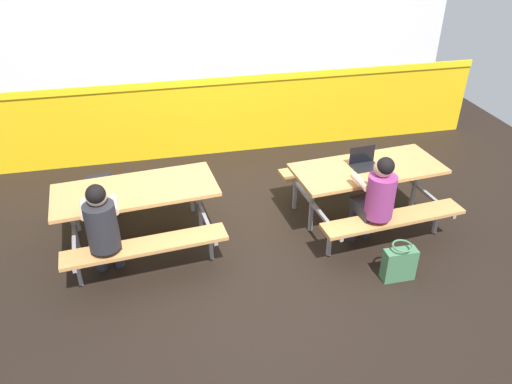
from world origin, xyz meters
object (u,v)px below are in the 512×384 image
at_px(laptop_dark, 364,163).
at_px(backpack_dark, 101,192).
at_px(picnic_table_right, 367,180).
at_px(student_nearer, 102,226).
at_px(student_further, 376,196).
at_px(tote_bag_bright, 399,264).
at_px(picnic_table_left, 137,202).

relative_size(laptop_dark, backpack_dark, 0.77).
bearing_deg(picnic_table_right, student_nearer, -170.45).
bearing_deg(laptop_dark, picnic_table_right, -40.08).
distance_m(student_nearer, student_further, 2.82).
xyz_separation_m(student_nearer, tote_bag_bright, (2.91, -0.59, -0.51)).
distance_m(student_nearer, tote_bag_bright, 3.01).
relative_size(student_nearer, student_further, 1.00).
bearing_deg(picnic_table_left, student_nearer, -118.68).
relative_size(picnic_table_right, laptop_dark, 5.31).
bearing_deg(student_nearer, student_further, -1.50).
bearing_deg(picnic_table_right, backpack_dark, 162.11).
height_order(picnic_table_right, tote_bag_bright, picnic_table_right).
bearing_deg(tote_bag_bright, student_nearer, 168.47).
relative_size(picnic_table_left, picnic_table_right, 1.00).
xyz_separation_m(picnic_table_right, backpack_dark, (-3.12, 1.01, -0.36)).
distance_m(picnic_table_right, laptop_dark, 0.22).
distance_m(backpack_dark, tote_bag_bright, 3.71).
relative_size(picnic_table_left, tote_bag_bright, 4.19).
relative_size(student_further, laptop_dark, 3.56).
relative_size(laptop_dark, tote_bag_bright, 0.79).
distance_m(picnic_table_left, student_further, 2.58).
xyz_separation_m(picnic_table_right, student_nearer, (-2.97, -0.50, 0.13)).
bearing_deg(student_further, backpack_dark, 151.91).
bearing_deg(tote_bag_bright, picnic_table_left, 155.39).
bearing_deg(student_nearer, picnic_table_right, 9.55).
bearing_deg(picnic_table_left, picnic_table_right, -1.93).
bearing_deg(student_further, picnic_table_right, 74.68).
height_order(student_nearer, backpack_dark, student_nearer).
bearing_deg(student_further, tote_bag_bright, -80.29).
bearing_deg(laptop_dark, backpack_dark, 162.46).
relative_size(picnic_table_right, student_further, 1.49).
bearing_deg(backpack_dark, picnic_table_left, -62.81).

